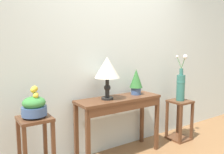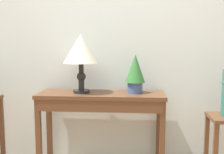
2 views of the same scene
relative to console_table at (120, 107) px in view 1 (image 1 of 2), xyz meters
The scene contains 8 objects.
back_wall_with_art 0.80m from the console_table, 77.07° to the left, with size 9.00×0.10×2.80m.
console_table is the anchor object (origin of this frame).
table_lamp 0.54m from the console_table, behind, with size 0.32×0.32×0.53m.
potted_plant_on_console 0.44m from the console_table, ahead, with size 0.18×0.18×0.35m.
pedestal_stand_left 1.14m from the console_table, behind, with size 0.31×0.31×0.75m.
planter_bowl_wide_left 1.12m from the console_table, behind, with size 0.24×0.24×0.31m.
pedestal_stand_right 1.15m from the console_table, ahead, with size 0.31×0.31×0.62m.
flower_vase_tall_right 1.12m from the console_table, ahead, with size 0.13×0.18×0.71m.
Camera 1 is at (-1.71, -1.07, 1.42)m, focal length 35.47 mm.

